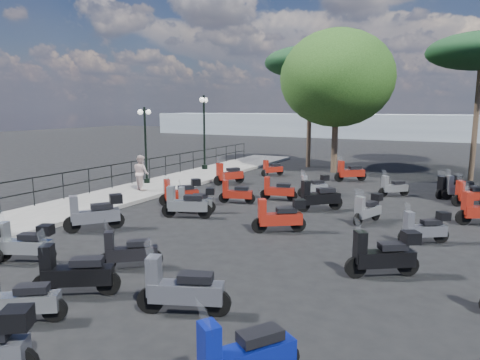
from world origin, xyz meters
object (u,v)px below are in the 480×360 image
at_px(scooter_1, 24,243).
at_px(scooter_4, 228,175).
at_px(scooter_13, 74,273).
at_px(scooter_21, 368,209).
at_px(scooter_6, 19,301).
at_px(scooter_11, 350,172).
at_px(pedestrian_far, 141,173).
at_px(scooter_5, 272,169).
at_px(scooter_28, 459,189).
at_px(scooter_10, 236,193).
at_px(scooter_8, 195,200).
at_px(scooter_3, 181,192).
at_px(lamp_post_2, 204,127).
at_px(scooter_17, 314,186).
at_px(pine_2, 311,63).
at_px(lamp_post_1, 145,140).
at_px(scooter_2, 95,213).
at_px(scooter_27, 472,194).
at_px(scooter_15, 278,190).
at_px(broadleaf_tree, 337,79).
at_px(scooter_23, 449,187).
at_px(scooter_7, 129,252).
at_px(scooter_19, 181,290).
at_px(scooter_18, 243,357).
at_px(scooter_22, 393,187).
at_px(scooter_9, 186,204).
at_px(scooter_14, 280,216).
at_px(scooter_20, 425,228).

relative_size(scooter_1, scooter_4, 0.95).
relative_size(scooter_13, scooter_21, 1.05).
xyz_separation_m(scooter_6, scooter_11, (1.78, 17.83, 0.06)).
bearing_deg(pedestrian_far, scooter_5, -90.54).
bearing_deg(scooter_28, scooter_10, 88.44).
bearing_deg(scooter_8, scooter_28, -77.64).
xyz_separation_m(scooter_3, scooter_4, (-0.56, 4.97, -0.02)).
height_order(lamp_post_2, scooter_17, lamp_post_2).
distance_m(lamp_post_2, pine_2, 7.98).
bearing_deg(lamp_post_1, scooter_2, -74.95).
bearing_deg(scooter_27, scooter_15, 75.24).
relative_size(scooter_21, broadleaf_tree, 0.18).
xyz_separation_m(scooter_4, scooter_28, (10.42, 1.30, -0.04)).
distance_m(pedestrian_far, scooter_28, 13.81).
xyz_separation_m(scooter_4, scooter_23, (10.01, 1.46, -0.03)).
distance_m(pedestrian_far, scooter_7, 9.44).
relative_size(scooter_11, scooter_27, 1.02).
height_order(scooter_11, scooter_15, scooter_11).
distance_m(scooter_19, scooter_27, 13.66).
bearing_deg(scooter_4, scooter_19, 144.31).
bearing_deg(scooter_7, scooter_5, -28.18).
distance_m(scooter_18, scooter_23, 15.57).
bearing_deg(scooter_8, scooter_22, -70.28).
relative_size(scooter_1, pine_2, 0.20).
distance_m(scooter_6, pine_2, 23.19).
bearing_deg(scooter_5, scooter_6, 130.74).
distance_m(scooter_4, scooter_10, 4.39).
bearing_deg(scooter_21, scooter_19, 98.01).
bearing_deg(scooter_10, scooter_9, 153.27).
distance_m(scooter_9, scooter_11, 10.79).
xyz_separation_m(scooter_8, scooter_9, (0.12, -0.81, 0.03)).
distance_m(scooter_3, scooter_14, 5.23).
bearing_deg(scooter_5, scooter_10, 133.94).
xyz_separation_m(scooter_21, broadleaf_tree, (-4.05, 10.83, 5.05)).
relative_size(scooter_17, broadleaf_tree, 0.14).
bearing_deg(lamp_post_2, scooter_7, -85.14).
height_order(scooter_7, scooter_14, scooter_14).
xyz_separation_m(lamp_post_1, scooter_5, (4.33, 5.71, -1.86)).
height_order(lamp_post_1, scooter_5, lamp_post_1).
bearing_deg(scooter_17, scooter_6, 127.53).
bearing_deg(scooter_19, scooter_9, 12.26).
relative_size(scooter_15, scooter_28, 1.09).
bearing_deg(scooter_7, scooter_2, 19.55).
height_order(scooter_10, scooter_17, scooter_17).
height_order(scooter_4, scooter_11, scooter_4).
distance_m(scooter_21, scooter_23, 6.22).
distance_m(scooter_21, scooter_28, 6.24).
height_order(scooter_13, scooter_23, scooter_13).
distance_m(scooter_2, scooter_23, 14.45).
xyz_separation_m(scooter_11, scooter_20, (4.31, -9.54, -0.04)).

